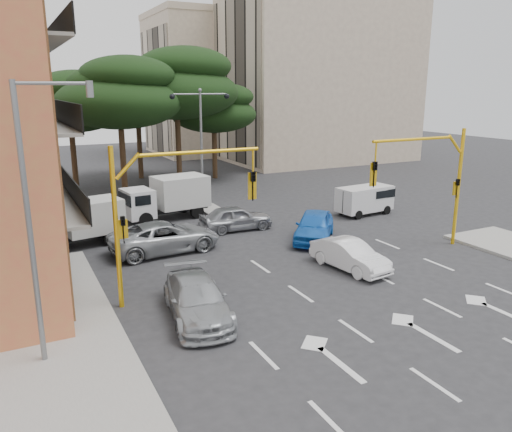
{
  "coord_description": "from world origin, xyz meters",
  "views": [
    {
      "loc": [
        -11.89,
        -15.63,
        7.93
      ],
      "look_at": [
        -0.78,
        6.33,
        1.6
      ],
      "focal_mm": 35.0,
      "sensor_mm": 36.0,
      "label": 1
    }
  ],
  "objects": [
    {
      "name": "pine_left_near",
      "position": [
        -3.94,
        21.96,
        7.6
      ],
      "size": [
        9.15,
        9.15,
        10.23
      ],
      "color": "#382616",
      "rests_on": "ground"
    },
    {
      "name": "pine_right",
      "position": [
        5.06,
        25.96,
        6.22
      ],
      "size": [
        7.49,
        7.49,
        8.37
      ],
      "color": "#382616",
      "rests_on": "ground"
    },
    {
      "name": "van_white",
      "position": [
        8.5,
        9.17,
        0.92
      ],
      "size": [
        3.83,
        1.99,
        1.85
      ],
      "primitive_type": null,
      "rotation": [
        0.0,
        0.0,
        -1.48
      ],
      "color": "silver",
      "rests_on": "ground"
    },
    {
      "name": "car_silver_wagon",
      "position": [
        -6.39,
        -0.12,
        0.7
      ],
      "size": [
        2.69,
        5.05,
        1.39
      ],
      "primitive_type": "imported",
      "rotation": [
        0.0,
        0.0,
        -0.16
      ],
      "color": "#9B9FA3",
      "rests_on": "ground"
    },
    {
      "name": "street_lamp_center",
      "position": [
        0.0,
        16.0,
        5.43
      ],
      "size": [
        4.16,
        0.36,
        7.77
      ],
      "color": "slate",
      "rests_on": "median_strip"
    },
    {
      "name": "box_truck_a",
      "position": [
        -9.0,
        10.47,
        1.17
      ],
      "size": [
        5.04,
        2.84,
        2.34
      ],
      "primitive_type": null,
      "rotation": [
        0.0,
        0.0,
        1.76
      ],
      "color": "silver",
      "rests_on": "ground"
    },
    {
      "name": "car_silver_cross_b",
      "position": [
        -0.44,
        9.56,
        0.72
      ],
      "size": [
        4.27,
        1.87,
        1.43
      ],
      "primitive_type": "imported",
      "rotation": [
        0.0,
        0.0,
        1.53
      ],
      "color": "#93959B",
      "rests_on": "ground"
    },
    {
      "name": "apartment_beige_near",
      "position": [
        19.95,
        32.0,
        9.35
      ],
      "size": [
        20.2,
        12.15,
        18.7
      ],
      "color": "tan",
      "rests_on": "ground"
    },
    {
      "name": "ground",
      "position": [
        0.0,
        0.0,
        0.0
      ],
      "size": [
        120.0,
        120.0,
        0.0
      ],
      "primitive_type": "plane",
      "color": "#28282B",
      "rests_on": "ground"
    },
    {
      "name": "car_silver_cross_a",
      "position": [
        -5.21,
        7.58,
        0.76
      ],
      "size": [
        5.63,
        2.88,
        1.52
      ],
      "primitive_type": "imported",
      "rotation": [
        0.0,
        0.0,
        1.64
      ],
      "color": "#A0A3A7",
      "rests_on": "ground"
    },
    {
      "name": "car_white_hatch",
      "position": [
        1.44,
        1.4,
        0.66
      ],
      "size": [
        1.92,
        4.14,
        1.31
      ],
      "primitive_type": "imported",
      "rotation": [
        0.0,
        0.0,
        0.14
      ],
      "color": "white",
      "rests_on": "ground"
    },
    {
      "name": "pine_left_far",
      "position": [
        -6.94,
        25.96,
        6.91
      ],
      "size": [
        8.32,
        8.32,
        9.3
      ],
      "color": "#382616",
      "rests_on": "ground"
    },
    {
      "name": "street_lamp_left",
      "position": [
        -11.29,
        -1.0,
        4.72
      ],
      "size": [
        2.08,
        0.2,
        8.0
      ],
      "color": "slate",
      "rests_on": "sidewalk_left"
    },
    {
      "name": "signal_mast_left",
      "position": [
        -6.8,
        1.99,
        3.88
      ],
      "size": [
        5.79,
        0.37,
        6.0
      ],
      "color": "yellow",
      "rests_on": "ground"
    },
    {
      "name": "car_blue_compact",
      "position": [
        2.49,
        5.88,
        0.78
      ],
      "size": [
        4.36,
        4.72,
        1.57
      ],
      "primitive_type": "imported",
      "rotation": [
        0.0,
        0.0,
        -0.69
      ],
      "color": "blue",
      "rests_on": "ground"
    },
    {
      "name": "pine_center",
      "position": [
        1.06,
        23.96,
        8.3
      ],
      "size": [
        9.98,
        9.98,
        11.16
      ],
      "color": "#382616",
      "rests_on": "ground"
    },
    {
      "name": "signal_mast_right",
      "position": [
        6.8,
        1.99,
        3.88
      ],
      "size": [
        5.79,
        0.37,
        6.0
      ],
      "color": "yellow",
      "rests_on": "ground"
    },
    {
      "name": "pine_back",
      "position": [
        -0.94,
        28.96,
        7.6
      ],
      "size": [
        9.15,
        9.15,
        10.23
      ],
      "color": "#382616",
      "rests_on": "ground"
    },
    {
      "name": "median_strip",
      "position": [
        0.0,
        16.0,
        0.07
      ],
      "size": [
        1.4,
        6.0,
        0.15
      ],
      "primitive_type": "cube",
      "color": "gray",
      "rests_on": "ground"
    },
    {
      "name": "box_truck_b",
      "position": [
        -3.22,
        13.81,
        1.31
      ],
      "size": [
        5.54,
        2.87,
        2.61
      ],
      "primitive_type": null,
      "rotation": [
        0.0,
        0.0,
        1.7
      ],
      "color": "white",
      "rests_on": "ground"
    },
    {
      "name": "apartment_beige_far",
      "position": [
        12.95,
        44.0,
        8.35
      ],
      "size": [
        16.2,
        12.15,
        16.7
      ],
      "color": "tan",
      "rests_on": "ground"
    },
    {
      "name": "sidewalk_left",
      "position": [
        -11.5,
        -4.0,
        0.07
      ],
      "size": [
        5.0,
        26.0,
        0.15
      ],
      "primitive_type": "cube",
      "color": "gray",
      "rests_on": "ground"
    }
  ]
}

